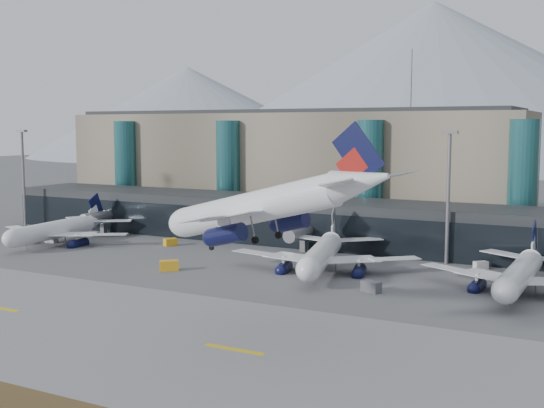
{
  "coord_description": "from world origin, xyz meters",
  "views": [
    {
      "loc": [
        60.29,
        -82.22,
        26.23
      ],
      "look_at": [
        0.36,
        32.0,
        11.68
      ],
      "focal_mm": 45.0,
      "sensor_mm": 36.0,
      "label": 1
    }
  ],
  "objects_px": {
    "jet_parked_left": "(63,223)",
    "veh_b": "(170,242)",
    "veh_c": "(371,287)",
    "lightmast_left": "(23,173)",
    "jet_parked_mid": "(324,245)",
    "jet_parked_right": "(523,264)",
    "veh_f": "(26,230)",
    "veh_d": "(481,265)",
    "hero_jet": "(275,196)",
    "veh_h": "(169,266)",
    "veh_a": "(49,238)",
    "lightmast_mid": "(448,190)"
  },
  "relations": [
    {
      "from": "jet_parked_left",
      "to": "veh_b",
      "type": "xyz_separation_m",
      "value": [
        24.59,
        7.4,
        -3.53
      ]
    },
    {
      "from": "veh_c",
      "to": "lightmast_left",
      "type": "bearing_deg",
      "value": -173.62
    },
    {
      "from": "jet_parked_mid",
      "to": "veh_b",
      "type": "distance_m",
      "value": 41.2
    },
    {
      "from": "jet_parked_right",
      "to": "veh_f",
      "type": "bearing_deg",
      "value": 88.87
    },
    {
      "from": "veh_d",
      "to": "veh_f",
      "type": "bearing_deg",
      "value": 141.45
    },
    {
      "from": "jet_parked_right",
      "to": "veh_d",
      "type": "height_order",
      "value": "jet_parked_right"
    },
    {
      "from": "hero_jet",
      "to": "jet_parked_mid",
      "type": "relative_size",
      "value": 0.95
    },
    {
      "from": "hero_jet",
      "to": "veh_b",
      "type": "height_order",
      "value": "hero_jet"
    },
    {
      "from": "jet_parked_right",
      "to": "veh_f",
      "type": "height_order",
      "value": "jet_parked_right"
    },
    {
      "from": "jet_parked_mid",
      "to": "veh_b",
      "type": "height_order",
      "value": "jet_parked_mid"
    },
    {
      "from": "veh_d",
      "to": "veh_h",
      "type": "distance_m",
      "value": 57.77
    },
    {
      "from": "jet_parked_mid",
      "to": "veh_c",
      "type": "relative_size",
      "value": 11.77
    },
    {
      "from": "veh_b",
      "to": "veh_f",
      "type": "height_order",
      "value": "veh_f"
    },
    {
      "from": "jet_parked_left",
      "to": "veh_h",
      "type": "relative_size",
      "value": 10.46
    },
    {
      "from": "jet_parked_mid",
      "to": "veh_a",
      "type": "distance_m",
      "value": 67.78
    },
    {
      "from": "veh_h",
      "to": "lightmast_left",
      "type": "bearing_deg",
      "value": 119.12
    },
    {
      "from": "veh_c",
      "to": "veh_f",
      "type": "xyz_separation_m",
      "value": [
        -95.71,
        17.2,
        -0.0
      ]
    },
    {
      "from": "jet_parked_left",
      "to": "veh_d",
      "type": "relative_size",
      "value": 13.94
    },
    {
      "from": "veh_a",
      "to": "veh_d",
      "type": "bearing_deg",
      "value": -1.91
    },
    {
      "from": "veh_f",
      "to": "jet_parked_right",
      "type": "bearing_deg",
      "value": -105.86
    },
    {
      "from": "hero_jet",
      "to": "jet_parked_left",
      "type": "xyz_separation_m",
      "value": [
        -76.18,
        41.31,
        -13.51
      ]
    },
    {
      "from": "jet_parked_mid",
      "to": "veh_d",
      "type": "height_order",
      "value": "jet_parked_mid"
    },
    {
      "from": "jet_parked_right",
      "to": "veh_c",
      "type": "xyz_separation_m",
      "value": [
        -21.18,
        -12.86,
        -3.37
      ]
    },
    {
      "from": "veh_d",
      "to": "veh_f",
      "type": "distance_m",
      "value": 108.17
    },
    {
      "from": "jet_parked_mid",
      "to": "lightmast_left",
      "type": "bearing_deg",
      "value": 67.64
    },
    {
      "from": "hero_jet",
      "to": "veh_f",
      "type": "relative_size",
      "value": 11.28
    },
    {
      "from": "veh_a",
      "to": "veh_d",
      "type": "distance_m",
      "value": 94.75
    },
    {
      "from": "hero_jet",
      "to": "veh_b",
      "type": "relative_size",
      "value": 12.61
    },
    {
      "from": "lightmast_mid",
      "to": "veh_a",
      "type": "height_order",
      "value": "lightmast_mid"
    },
    {
      "from": "hero_jet",
      "to": "veh_h",
      "type": "distance_m",
      "value": 47.96
    },
    {
      "from": "veh_a",
      "to": "veh_b",
      "type": "distance_m",
      "value": 28.83
    },
    {
      "from": "lightmast_left",
      "to": "veh_c",
      "type": "bearing_deg",
      "value": -13.65
    },
    {
      "from": "veh_d",
      "to": "veh_f",
      "type": "relative_size",
      "value": 0.81
    },
    {
      "from": "veh_h",
      "to": "veh_f",
      "type": "bearing_deg",
      "value": 123.14
    },
    {
      "from": "hero_jet",
      "to": "jet_parked_right",
      "type": "height_order",
      "value": "hero_jet"
    },
    {
      "from": "veh_d",
      "to": "jet_parked_right",
      "type": "bearing_deg",
      "value": -99.6
    },
    {
      "from": "veh_h",
      "to": "jet_parked_mid",
      "type": "bearing_deg",
      "value": -8.4
    },
    {
      "from": "veh_c",
      "to": "veh_d",
      "type": "xyz_separation_m",
      "value": [
        12.07,
        26.45,
        -0.15
      ]
    },
    {
      "from": "veh_a",
      "to": "lightmast_left",
      "type": "bearing_deg",
      "value": 136.99
    },
    {
      "from": "lightmast_left",
      "to": "jet_parked_left",
      "type": "distance_m",
      "value": 30.65
    },
    {
      "from": "veh_a",
      "to": "hero_jet",
      "type": "bearing_deg",
      "value": -37.84
    },
    {
      "from": "lightmast_mid",
      "to": "veh_b",
      "type": "distance_m",
      "value": 61.42
    },
    {
      "from": "veh_a",
      "to": "veh_f",
      "type": "bearing_deg",
      "value": 145.26
    },
    {
      "from": "jet_parked_right",
      "to": "veh_a",
      "type": "height_order",
      "value": "jet_parked_right"
    },
    {
      "from": "veh_a",
      "to": "veh_f",
      "type": "relative_size",
      "value": 1.16
    },
    {
      "from": "hero_jet",
      "to": "veh_h",
      "type": "relative_size",
      "value": 10.4
    },
    {
      "from": "veh_a",
      "to": "veh_c",
      "type": "distance_m",
      "value": 82.16
    },
    {
      "from": "veh_f",
      "to": "veh_h",
      "type": "height_order",
      "value": "veh_h"
    },
    {
      "from": "veh_f",
      "to": "veh_h",
      "type": "distance_m",
      "value": 60.24
    },
    {
      "from": "jet_parked_left",
      "to": "jet_parked_right",
      "type": "bearing_deg",
      "value": -95.57
    }
  ]
}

